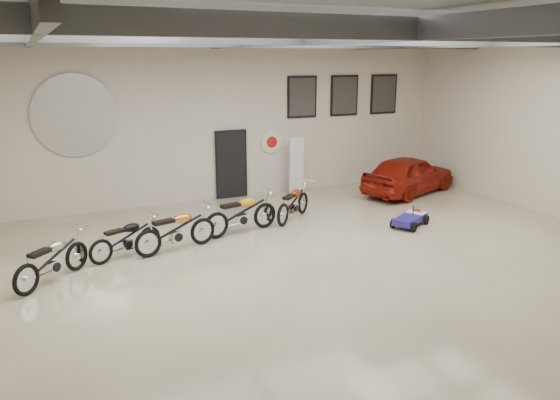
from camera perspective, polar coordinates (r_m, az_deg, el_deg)
name	(u,v)px	position (r m, az deg, el deg)	size (l,w,h in m)	color
floor	(303,261)	(12.15, 2.40, -6.34)	(16.00, 12.00, 0.01)	#C5B996
ceiling	(305,24)	(11.35, 2.68, 17.93)	(16.00, 12.00, 0.01)	slate
back_wall	(214,120)	(16.99, -6.90, 8.33)	(16.00, 0.02, 5.00)	beige
ceiling_beams	(305,37)	(11.34, 2.67, 16.67)	(15.80, 11.80, 0.32)	#56585D
door	(231,165)	(17.32, -5.13, 3.65)	(0.92, 0.08, 2.10)	black
logo_plaque	(75,116)	(16.13, -20.64, 8.24)	(2.30, 0.06, 1.16)	silver
poster_left	(302,97)	(18.05, 2.32, 10.71)	(1.05, 0.08, 1.35)	black
poster_mid	(344,96)	(18.83, 6.73, 10.79)	(1.05, 0.08, 1.35)	black
poster_right	(384,94)	(19.71, 10.77, 10.81)	(1.05, 0.08, 1.35)	black
oil_sign	(271,142)	(17.72, -0.90, 6.09)	(0.72, 0.10, 0.72)	white
banner_stand	(296,166)	(17.74, 1.73, 3.59)	(0.51, 0.20, 1.87)	white
motorcycle_silver	(52,258)	(11.76, -22.74, -5.66)	(1.92, 0.60, 1.00)	silver
motorcycle_black	(125,238)	(12.66, -15.84, -3.81)	(1.77, 0.55, 0.92)	silver
motorcycle_gold	(176,229)	(12.80, -10.83, -2.99)	(2.02, 0.62, 1.05)	silver
motorcycle_yellow	(241,213)	(13.86, -4.08, -1.31)	(2.09, 0.65, 1.08)	silver
motorcycle_red	(293,202)	(14.98, 1.39, -0.22)	(1.92, 0.60, 1.00)	silver
go_kart	(412,216)	(14.97, 13.64, -1.59)	(1.46, 0.66, 0.53)	navy
vintage_car	(409,174)	(18.34, 13.31, 2.61)	(3.74, 1.51, 1.27)	maroon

